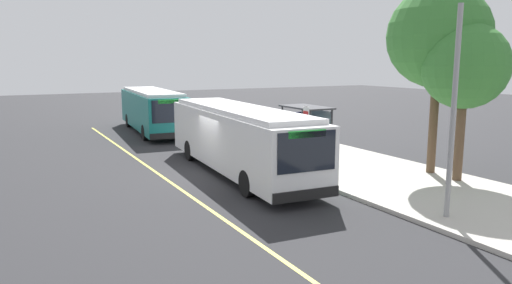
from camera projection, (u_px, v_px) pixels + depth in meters
ground_plane at (215, 174)px, 20.91m from camera, size 120.00×120.00×0.00m
sidewalk_curb at (325, 159)px, 23.71m from camera, size 44.00×6.40×0.15m
lane_stripe_center at (166, 179)px, 19.88m from camera, size 36.00×0.14×0.01m
transit_bus_main at (238, 137)px, 20.83m from camera, size 12.07×3.35×2.95m
transit_bus_second at (152, 109)px, 33.10m from camera, size 11.30×3.49×2.95m
bus_shelter at (307, 120)px, 24.63m from camera, size 2.90×1.60×2.48m
waiting_bench at (307, 144)px, 24.83m from camera, size 1.60×0.48×0.95m
route_sign_post at (306, 128)px, 21.11m from camera, size 0.44×0.08×2.80m
pedestrian_commuter at (308, 143)px, 22.38m from camera, size 0.24×0.40×1.69m
street_tree_near_shelter at (439, 37)px, 19.60m from camera, size 4.25×4.25×7.89m
street_tree_upstreet at (465, 67)px, 18.45m from camera, size 3.38×3.38×6.27m
utility_pole at (453, 114)px, 14.13m from camera, size 0.16×0.16×6.40m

